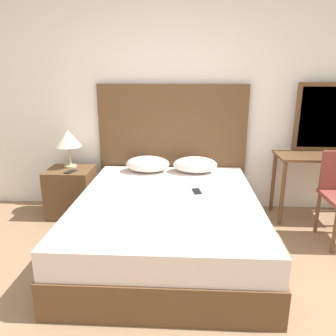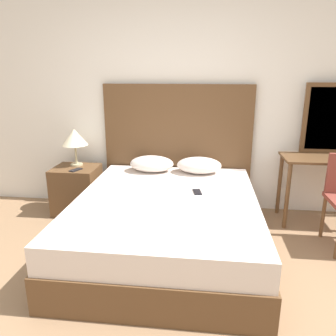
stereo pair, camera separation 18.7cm
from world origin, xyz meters
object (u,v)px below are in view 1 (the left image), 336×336
object	(u,v)px
bed	(167,224)
vanity_desk	(325,166)
table_lamp	(68,139)
nightstand	(71,192)
phone_on_nightstand	(70,172)
phone_on_bed	(197,191)

from	to	relation	value
bed	vanity_desk	distance (m)	1.91
table_lamp	vanity_desk	xyz separation A→B (m)	(2.89, -0.05, -0.27)
vanity_desk	bed	bearing A→B (deg)	-155.44
bed	nightstand	bearing A→B (deg)	147.72
bed	phone_on_nightstand	bearing A→B (deg)	150.74
phone_on_bed	phone_on_nightstand	world-z (taller)	phone_on_nightstand
phone_on_bed	table_lamp	bearing A→B (deg)	155.44
table_lamp	nightstand	bearing A→B (deg)	-80.03
bed	vanity_desk	world-z (taller)	vanity_desk
nightstand	vanity_desk	bearing A→B (deg)	0.86
table_lamp	phone_on_nightstand	size ratio (longest dim) A/B	2.64
bed	phone_on_bed	xyz separation A→B (m)	(0.27, 0.16, 0.27)
bed	table_lamp	world-z (taller)	table_lamp
bed	phone_on_nightstand	size ratio (longest dim) A/B	12.32
nightstand	phone_on_nightstand	bearing A→B (deg)	-65.14
phone_on_bed	phone_on_nightstand	size ratio (longest dim) A/B	0.97
vanity_desk	phone_on_nightstand	bearing A→B (deg)	-176.84
phone_on_bed	phone_on_nightstand	distance (m)	1.46
table_lamp	vanity_desk	distance (m)	2.90
nightstand	phone_on_nightstand	distance (m)	0.31
phone_on_bed	nightstand	size ratio (longest dim) A/B	0.29
phone_on_nightstand	vanity_desk	world-z (taller)	vanity_desk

